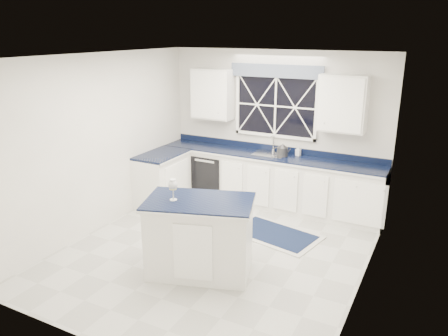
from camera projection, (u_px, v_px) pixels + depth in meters
The scene contains 13 objects.
ground at pixel (215, 251), 6.22m from camera, with size 4.50×4.50×0.00m, color #B0B0AB.
back_wall at pixel (276, 128), 7.72m from camera, with size 4.00×0.10×2.70m, color silver.
base_cabinets at pixel (247, 181), 7.74m from camera, with size 3.99×1.60×0.90m.
countertop at pixel (269, 156), 7.59m from camera, with size 3.98×0.64×0.04m, color black.
dishwasher at pixel (213, 174), 8.23m from camera, with size 0.60×0.58×0.82m, color black.
window at pixel (276, 101), 7.53m from camera, with size 1.65×0.09×1.26m.
upper_cabinets at pixel (273, 98), 7.41m from camera, with size 3.10×0.34×0.90m.
faucet at pixel (273, 143), 7.71m from camera, with size 0.05×0.20×0.30m.
island at pixel (200, 236), 5.55m from camera, with size 1.52×1.18×0.99m.
rug at pixel (274, 234), 6.72m from camera, with size 1.49×1.08×0.02m.
kettle at pixel (282, 150), 7.47m from camera, with size 0.31×0.19×0.22m.
wine_glass at pixel (173, 186), 5.36m from camera, with size 0.11×0.11×0.27m.
soap_bottle at pixel (298, 151), 7.51m from camera, with size 0.08×0.08×0.17m, color silver.
Camera 1 is at (2.68, -4.89, 3.01)m, focal length 35.00 mm.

